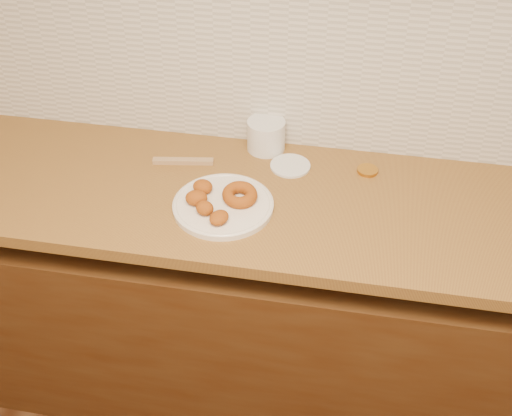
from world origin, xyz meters
name	(u,v)px	position (x,y,z in m)	size (l,w,h in m)	color
wall_back	(388,15)	(0.00, 2.00, 1.35)	(4.00, 0.02, 2.70)	tan
base_cabinet	(350,323)	(0.00, 1.69, 0.39)	(3.60, 0.60, 0.77)	#482D14
butcher_block	(151,188)	(-0.65, 1.69, 0.88)	(2.30, 0.62, 0.04)	olive
backsplash	(382,66)	(0.00, 1.99, 1.20)	(3.60, 0.02, 0.60)	beige
donut_plate	(223,206)	(-0.41, 1.61, 0.91)	(0.29, 0.29, 0.02)	silver
ring_donut	(240,195)	(-0.36, 1.64, 0.93)	(0.10, 0.10, 0.04)	#9F4107
fried_dough_chunks	(205,201)	(-0.45, 1.59, 0.94)	(0.15, 0.19, 0.04)	#9F4107
plastic_tub	(266,135)	(-0.34, 1.94, 0.95)	(0.12, 0.12, 0.10)	silver
tub_lid	(290,166)	(-0.24, 1.85, 0.90)	(0.13, 0.13, 0.01)	silver
brass_jar_lid	(368,170)	(0.00, 1.86, 0.91)	(0.06, 0.06, 0.01)	#BB7F28
wooden_utensil	(183,161)	(-0.58, 1.81, 0.91)	(0.19, 0.02, 0.01)	#A58156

